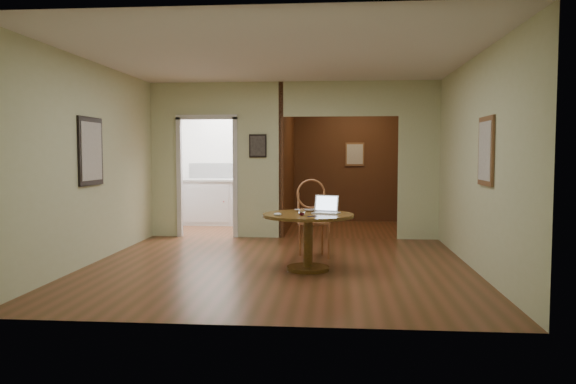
# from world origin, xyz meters

# --- Properties ---
(floor) EXTENTS (5.00, 5.00, 0.00)m
(floor) POSITION_xyz_m (0.00, 0.00, 0.00)
(floor) COLOR #4D2E16
(floor) RESTS_ON ground
(room_shell) EXTENTS (5.20, 7.50, 5.00)m
(room_shell) POSITION_xyz_m (-0.47, 3.10, 1.29)
(room_shell) COLOR silver
(room_shell) RESTS_ON ground
(dining_table) EXTENTS (1.15, 1.15, 0.72)m
(dining_table) POSITION_xyz_m (0.41, -0.18, 0.53)
(dining_table) COLOR brown
(dining_table) RESTS_ON ground
(chair) EXTENTS (0.58, 0.58, 1.11)m
(chair) POSITION_xyz_m (0.43, 0.77, 0.61)
(chair) COLOR #A36739
(chair) RESTS_ON ground
(open_laptop) EXTENTS (0.37, 0.37, 0.22)m
(open_laptop) POSITION_xyz_m (0.63, -0.06, 0.78)
(open_laptop) COLOR silver
(open_laptop) RESTS_ON dining_table
(closed_laptop) EXTENTS (0.37, 0.28, 0.03)m
(closed_laptop) POSITION_xyz_m (0.39, 0.09, 0.73)
(closed_laptop) COLOR silver
(closed_laptop) RESTS_ON dining_table
(mouse) EXTENTS (0.10, 0.06, 0.04)m
(mouse) POSITION_xyz_m (0.05, -0.46, 0.74)
(mouse) COLOR silver
(mouse) RESTS_ON dining_table
(wine_glass) EXTENTS (0.08, 0.08, 0.09)m
(wine_glass) POSITION_xyz_m (0.34, -0.38, 0.76)
(wine_glass) COLOR white
(wine_glass) RESTS_ON dining_table
(pen) EXTENTS (0.11, 0.09, 0.01)m
(pen) POSITION_xyz_m (0.47, -0.48, 0.72)
(pen) COLOR #0B1550
(pen) RESTS_ON dining_table
(kitchen_cabinet) EXTENTS (2.06, 0.60, 0.94)m
(kitchen_cabinet) POSITION_xyz_m (-1.35, 4.20, 0.47)
(kitchen_cabinet) COLOR silver
(kitchen_cabinet) RESTS_ON ground
(grocery_bag) EXTENTS (0.29, 0.25, 0.28)m
(grocery_bag) POSITION_xyz_m (-0.84, 4.20, 1.08)
(grocery_bag) COLOR beige
(grocery_bag) RESTS_ON kitchen_cabinet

